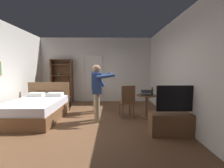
# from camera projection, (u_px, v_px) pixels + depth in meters

# --- Properties ---
(ground_plane) EXTENTS (6.33, 6.33, 0.00)m
(ground_plane) POSITION_uv_depth(u_px,v_px,m) (86.00, 123.00, 4.20)
(ground_plane) COLOR brown
(wall_back) EXTENTS (5.21, 0.12, 2.89)m
(wall_back) POSITION_uv_depth(u_px,v_px,m) (96.00, 70.00, 6.99)
(wall_back) COLOR silver
(wall_back) RESTS_ON ground_plane
(wall_right) EXTENTS (0.12, 6.00, 2.89)m
(wall_right) POSITION_uv_depth(u_px,v_px,m) (180.00, 70.00, 4.08)
(wall_right) COLOR silver
(wall_right) RESTS_ON ground_plane
(doorway_frame) EXTENTS (0.93, 0.08, 2.13)m
(doorway_frame) POSITION_uv_depth(u_px,v_px,m) (92.00, 75.00, 6.93)
(doorway_frame) COLOR white
(doorway_frame) RESTS_ON ground_plane
(bed) EXTENTS (1.43, 2.02, 1.02)m
(bed) POSITION_uv_depth(u_px,v_px,m) (37.00, 109.00, 4.55)
(bed) COLOR brown
(bed) RESTS_ON ground_plane
(bookshelf) EXTENTS (0.93, 0.32, 1.92)m
(bookshelf) POSITION_uv_depth(u_px,v_px,m) (62.00, 79.00, 6.80)
(bookshelf) COLOR brown
(bookshelf) RESTS_ON ground_plane
(tv_flatscreen) EXTENTS (1.25, 0.40, 1.12)m
(tv_flatscreen) POSITION_uv_depth(u_px,v_px,m) (178.00, 121.00, 3.42)
(tv_flatscreen) COLOR brown
(tv_flatscreen) RESTS_ON ground_plane
(side_table) EXTENTS (0.60, 0.60, 0.70)m
(side_table) POSITION_uv_depth(u_px,v_px,m) (146.00, 102.00, 4.62)
(side_table) COLOR brown
(side_table) RESTS_ON ground_plane
(laptop) EXTENTS (0.32, 0.33, 0.16)m
(laptop) POSITION_uv_depth(u_px,v_px,m) (146.00, 93.00, 4.55)
(laptop) COLOR black
(laptop) RESTS_ON side_table
(bottle_on_table) EXTENTS (0.06, 0.06, 0.25)m
(bottle_on_table) POSITION_uv_depth(u_px,v_px,m) (152.00, 92.00, 4.51)
(bottle_on_table) COLOR #2B3222
(bottle_on_table) RESTS_ON side_table
(wooden_chair) EXTENTS (0.50, 0.50, 0.99)m
(wooden_chair) POSITION_uv_depth(u_px,v_px,m) (127.00, 100.00, 4.61)
(wooden_chair) COLOR brown
(wooden_chair) RESTS_ON ground_plane
(person_blue_shirt) EXTENTS (0.72, 0.55, 1.60)m
(person_blue_shirt) POSITION_uv_depth(u_px,v_px,m) (97.00, 89.00, 4.28)
(person_blue_shirt) COLOR tan
(person_blue_shirt) RESTS_ON ground_plane
(person_striped_shirt) EXTENTS (0.71, 0.58, 1.62)m
(person_striped_shirt) POSITION_uv_depth(u_px,v_px,m) (96.00, 85.00, 5.21)
(person_striped_shirt) COLOR tan
(person_striped_shirt) RESTS_ON ground_plane
(suitcase_dark) EXTENTS (0.61, 0.49, 0.39)m
(suitcase_dark) POSITION_uv_depth(u_px,v_px,m) (64.00, 102.00, 6.00)
(suitcase_dark) COLOR black
(suitcase_dark) RESTS_ON ground_plane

